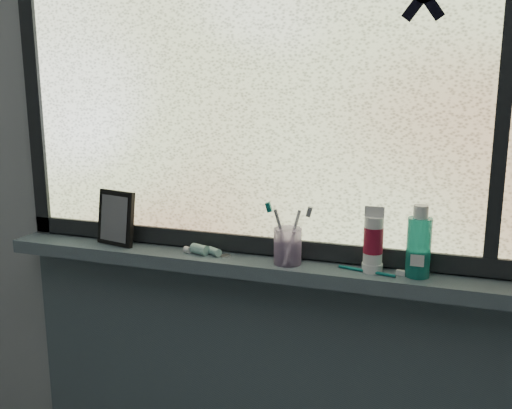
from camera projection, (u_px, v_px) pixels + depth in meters
The scene contains 12 objects.
wall_back at pixel (270, 175), 1.63m from camera, with size 3.00×0.01×2.50m, color #9EA3A8.
windowsill at pixel (261, 266), 1.62m from camera, with size 1.62×0.14×0.04m, color #4B5B64.
window_pane at pixel (268, 75), 1.55m from camera, with size 1.50×0.01×1.00m, color silver.
frame_bottom at pixel (267, 245), 1.65m from camera, with size 1.60×0.03×0.05m, color black.
frame_left at pixel (34, 76), 1.80m from camera, with size 0.05×0.03×1.10m, color black.
frame_mullion at pixel (507, 74), 1.36m from camera, with size 0.04×0.03×1.00m, color black.
vanity_mirror at pixel (116, 218), 1.75m from camera, with size 0.13×0.07×0.17m, color black.
toothpaste_tube at pixel (205, 250), 1.65m from camera, with size 0.17×0.03×0.03m, color silver, non-canonical shape.
toothbrush_cup at pixel (288, 246), 1.57m from camera, with size 0.08×0.08×0.10m, color #D1ADE4.
toothbrush_lying at pixel (367, 270), 1.50m from camera, with size 0.19×0.02×0.01m, color #0B6B67, non-canonical shape.
mouthwash_bottle at pixel (419, 241), 1.46m from camera, with size 0.06×0.06×0.16m, color teal.
cream_tube at pixel (373, 237), 1.49m from camera, with size 0.05×0.05×0.13m, color silver.
Camera 1 is at (0.49, -0.23, 1.51)m, focal length 40.00 mm.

